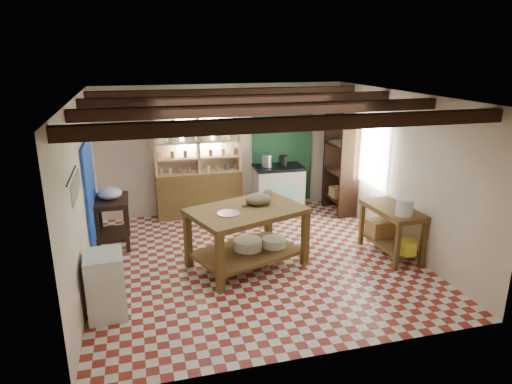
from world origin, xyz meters
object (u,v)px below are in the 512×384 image
object	(u,v)px
stove	(278,189)
right_counter	(391,231)
cat	(258,199)
work_table	(247,238)
prep_table	(113,222)
white_cabinet	(106,285)

from	to	relation	value
stove	right_counter	distance (m)	2.76
right_counter	cat	xyz separation A→B (m)	(-2.14, 0.35, 0.63)
work_table	prep_table	distance (m)	2.45
work_table	stove	distance (m)	2.62
work_table	prep_table	bearing A→B (deg)	126.27
stove	cat	world-z (taller)	cat
work_table	white_cabinet	world-z (taller)	work_table
work_table	right_counter	bearing A→B (deg)	-24.80
stove	cat	size ratio (longest dim) A/B	2.39
prep_table	cat	distance (m)	2.64
white_cabinet	cat	xyz separation A→B (m)	(2.26, 1.00, 0.62)
white_cabinet	stove	bearing A→B (deg)	41.53
white_cabinet	right_counter	distance (m)	4.45
prep_table	cat	xyz separation A→B (m)	(2.24, -1.25, 0.62)
work_table	cat	bearing A→B (deg)	11.31
stove	prep_table	size ratio (longest dim) A/B	1.18
stove	prep_table	world-z (taller)	stove
right_counter	cat	distance (m)	2.26
right_counter	cat	size ratio (longest dim) A/B	2.75
prep_table	cat	world-z (taller)	cat
work_table	stove	bearing A→B (deg)	42.21
stove	white_cabinet	size ratio (longest dim) A/B	1.19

